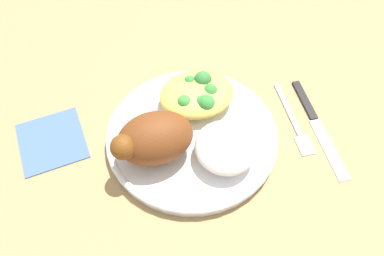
% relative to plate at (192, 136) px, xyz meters
% --- Properties ---
extents(ground_plane, '(2.00, 2.00, 0.00)m').
position_rel_plate_xyz_m(ground_plane, '(0.00, 0.00, -0.01)').
color(ground_plane, '#9C8054').
extents(plate, '(0.25, 0.25, 0.02)m').
position_rel_plate_xyz_m(plate, '(0.00, 0.00, 0.00)').
color(plate, white).
rests_on(plate, ground_plane).
extents(roasted_chicken, '(0.11, 0.08, 0.07)m').
position_rel_plate_xyz_m(roasted_chicken, '(0.06, 0.02, 0.04)').
color(roasted_chicken, brown).
rests_on(roasted_chicken, plate).
extents(rice_pile, '(0.08, 0.09, 0.04)m').
position_rel_plate_xyz_m(rice_pile, '(-0.03, 0.05, 0.03)').
color(rice_pile, white).
rests_on(rice_pile, plate).
extents(mac_cheese_with_broccoli, '(0.11, 0.09, 0.04)m').
position_rel_plate_xyz_m(mac_cheese_with_broccoli, '(-0.03, -0.05, 0.03)').
color(mac_cheese_with_broccoli, '#E2C351').
rests_on(mac_cheese_with_broccoli, plate).
extents(fork, '(0.03, 0.14, 0.01)m').
position_rel_plate_xyz_m(fork, '(-0.16, 0.02, -0.01)').
color(fork, silver).
rests_on(fork, ground_plane).
extents(knife, '(0.03, 0.19, 0.01)m').
position_rel_plate_xyz_m(knife, '(-0.19, 0.02, -0.01)').
color(knife, black).
rests_on(knife, ground_plane).
extents(napkin, '(0.10, 0.11, 0.00)m').
position_rel_plate_xyz_m(napkin, '(0.20, -0.06, -0.01)').
color(napkin, '#47669E').
rests_on(napkin, ground_plane).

